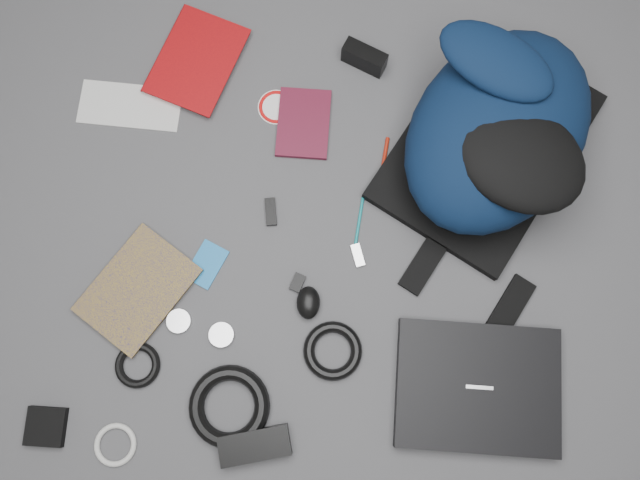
% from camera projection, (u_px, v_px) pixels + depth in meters
% --- Properties ---
extents(ground, '(4.00, 4.00, 0.00)m').
position_uv_depth(ground, '(320.00, 242.00, 1.40)').
color(ground, '#4F4F51').
rests_on(ground, ground).
extents(backpack, '(0.57, 0.66, 0.23)m').
position_uv_depth(backpack, '(498.00, 131.00, 1.33)').
color(backpack, black).
rests_on(backpack, ground).
extents(laptop, '(0.37, 0.30, 0.03)m').
position_uv_depth(laptop, '(477.00, 387.00, 1.32)').
color(laptop, black).
rests_on(laptop, ground).
extents(textbook_red, '(0.23, 0.27, 0.03)m').
position_uv_depth(textbook_red, '(163.00, 48.00, 1.48)').
color(textbook_red, maroon).
rests_on(textbook_red, ground).
extents(comic_book, '(0.27, 0.30, 0.02)m').
position_uv_depth(comic_book, '(108.00, 266.00, 1.38)').
color(comic_book, '#C69D0E').
rests_on(comic_book, ground).
extents(envelope, '(0.24, 0.12, 0.00)m').
position_uv_depth(envelope, '(130.00, 106.00, 1.46)').
color(envelope, silver).
rests_on(envelope, ground).
extents(dvd_case, '(0.14, 0.18, 0.01)m').
position_uv_depth(dvd_case, '(304.00, 123.00, 1.45)').
color(dvd_case, '#440D1C').
rests_on(dvd_case, ground).
extents(compact_camera, '(0.11, 0.07, 0.06)m').
position_uv_depth(compact_camera, '(364.00, 58.00, 1.45)').
color(compact_camera, black).
rests_on(compact_camera, ground).
extents(sticker_disc, '(0.11, 0.11, 0.00)m').
position_uv_depth(sticker_disc, '(276.00, 107.00, 1.46)').
color(sticker_disc, white).
rests_on(sticker_disc, ground).
extents(pen_teal, '(0.01, 0.12, 0.01)m').
position_uv_depth(pen_teal, '(359.00, 223.00, 1.40)').
color(pen_teal, '#0E7A7F').
rests_on(pen_teal, ground).
extents(pen_red, '(0.01, 0.16, 0.01)m').
position_uv_depth(pen_red, '(382.00, 171.00, 1.43)').
color(pen_red, '#9E1D0C').
rests_on(pen_red, ground).
extents(id_badge, '(0.09, 0.11, 0.00)m').
position_uv_depth(id_badge, '(207.00, 264.00, 1.39)').
color(id_badge, '#186EB5').
rests_on(id_badge, ground).
extents(usb_black, '(0.04, 0.07, 0.01)m').
position_uv_depth(usb_black, '(271.00, 212.00, 1.41)').
color(usb_black, black).
rests_on(usb_black, ground).
extents(usb_silver, '(0.04, 0.06, 0.01)m').
position_uv_depth(usb_silver, '(358.00, 255.00, 1.39)').
color(usb_silver, silver).
rests_on(usb_silver, ground).
extents(key_fob, '(0.03, 0.04, 0.01)m').
position_uv_depth(key_fob, '(298.00, 283.00, 1.37)').
color(key_fob, black).
rests_on(key_fob, ground).
extents(mouse, '(0.06, 0.08, 0.04)m').
position_uv_depth(mouse, '(308.00, 303.00, 1.35)').
color(mouse, black).
rests_on(mouse, ground).
extents(headphone_left, '(0.07, 0.07, 0.01)m').
position_uv_depth(headphone_left, '(222.00, 335.00, 1.35)').
color(headphone_left, '#B4B3B6').
rests_on(headphone_left, ground).
extents(headphone_right, '(0.07, 0.07, 0.01)m').
position_uv_depth(headphone_right, '(179.00, 321.00, 1.36)').
color(headphone_right, silver).
rests_on(headphone_right, ground).
extents(cable_coil, '(0.14, 0.14, 0.02)m').
position_uv_depth(cable_coil, '(333.00, 351.00, 1.34)').
color(cable_coil, black).
rests_on(cable_coil, ground).
extents(power_brick, '(0.16, 0.11, 0.04)m').
position_uv_depth(power_brick, '(255.00, 445.00, 1.29)').
color(power_brick, black).
rests_on(power_brick, ground).
extents(power_cord_coil, '(0.21, 0.21, 0.03)m').
position_uv_depth(power_cord_coil, '(229.00, 406.00, 1.31)').
color(power_cord_coil, black).
rests_on(power_cord_coil, ground).
extents(pouch, '(0.09, 0.09, 0.02)m').
position_uv_depth(pouch, '(46.00, 426.00, 1.31)').
color(pouch, black).
rests_on(pouch, ground).
extents(earbud_coil, '(0.11, 0.11, 0.02)m').
position_uv_depth(earbud_coil, '(138.00, 365.00, 1.34)').
color(earbud_coil, black).
rests_on(earbud_coil, ground).
extents(white_cable_coil, '(0.09, 0.09, 0.01)m').
position_uv_depth(white_cable_coil, '(115.00, 445.00, 1.31)').
color(white_cable_coil, beige).
rests_on(white_cable_coil, ground).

